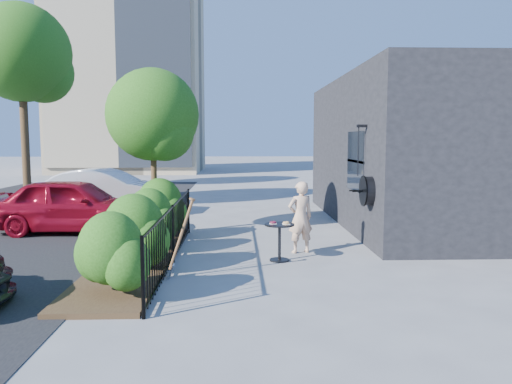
{
  "coord_description": "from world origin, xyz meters",
  "views": [
    {
      "loc": [
        -0.28,
        -9.28,
        2.31
      ],
      "look_at": [
        0.11,
        1.25,
        1.2
      ],
      "focal_mm": 35.0,
      "sensor_mm": 36.0,
      "label": 1
    }
  ],
  "objects_px": {
    "patio_tree": "(155,120)",
    "woman": "(300,217)",
    "shovel": "(179,242)",
    "street_tree_far": "(22,59)",
    "cafe_table": "(280,235)",
    "car_red": "(74,205)",
    "car_silver": "(106,191)"
  },
  "relations": [
    {
      "from": "cafe_table",
      "to": "car_red",
      "type": "xyz_separation_m",
      "value": [
        -4.88,
        3.12,
        0.19
      ]
    },
    {
      "from": "car_silver",
      "to": "cafe_table",
      "type": "bearing_deg",
      "value": -136.44
    },
    {
      "from": "cafe_table",
      "to": "shovel",
      "type": "height_order",
      "value": "shovel"
    },
    {
      "from": "street_tree_far",
      "to": "woman",
      "type": "height_order",
      "value": "street_tree_far"
    },
    {
      "from": "car_red",
      "to": "patio_tree",
      "type": "bearing_deg",
      "value": -98.85
    },
    {
      "from": "cafe_table",
      "to": "car_silver",
      "type": "bearing_deg",
      "value": 127.23
    },
    {
      "from": "shovel",
      "to": "woman",
      "type": "bearing_deg",
      "value": 38.74
    },
    {
      "from": "cafe_table",
      "to": "patio_tree",
      "type": "bearing_deg",
      "value": 135.45
    },
    {
      "from": "car_red",
      "to": "car_silver",
      "type": "height_order",
      "value": "car_silver"
    },
    {
      "from": "street_tree_far",
      "to": "woman",
      "type": "distance_m",
      "value": 17.93
    },
    {
      "from": "woman",
      "to": "shovel",
      "type": "bearing_deg",
      "value": 21.81
    },
    {
      "from": "woman",
      "to": "shovel",
      "type": "relative_size",
      "value": 1.06
    },
    {
      "from": "street_tree_far",
      "to": "shovel",
      "type": "height_order",
      "value": "street_tree_far"
    },
    {
      "from": "patio_tree",
      "to": "street_tree_far",
      "type": "bearing_deg",
      "value": 124.51
    },
    {
      "from": "woman",
      "to": "cafe_table",
      "type": "bearing_deg",
      "value": 37.66
    },
    {
      "from": "shovel",
      "to": "patio_tree",
      "type": "bearing_deg",
      "value": 104.35
    },
    {
      "from": "street_tree_far",
      "to": "cafe_table",
      "type": "bearing_deg",
      "value": -53.08
    },
    {
      "from": "cafe_table",
      "to": "woman",
      "type": "relative_size",
      "value": 0.52
    },
    {
      "from": "patio_tree",
      "to": "car_red",
      "type": "relative_size",
      "value": 0.98
    },
    {
      "from": "patio_tree",
      "to": "car_silver",
      "type": "xyz_separation_m",
      "value": [
        -2.2,
        3.8,
        -2.07
      ]
    },
    {
      "from": "patio_tree",
      "to": "car_silver",
      "type": "distance_m",
      "value": 4.85
    },
    {
      "from": "street_tree_far",
      "to": "shovel",
      "type": "relative_size",
      "value": 5.98
    },
    {
      "from": "patio_tree",
      "to": "woman",
      "type": "xyz_separation_m",
      "value": [
        3.23,
        -2.03,
        -2.03
      ]
    },
    {
      "from": "patio_tree",
      "to": "cafe_table",
      "type": "bearing_deg",
      "value": -44.55
    },
    {
      "from": "cafe_table",
      "to": "woman",
      "type": "distance_m",
      "value": 0.87
    },
    {
      "from": "shovel",
      "to": "street_tree_far",
      "type": "bearing_deg",
      "value": 120.0
    },
    {
      "from": "car_silver",
      "to": "woman",
      "type": "bearing_deg",
      "value": -130.72
    },
    {
      "from": "car_red",
      "to": "woman",
      "type": "bearing_deg",
      "value": -112.41
    },
    {
      "from": "patio_tree",
      "to": "shovel",
      "type": "xyz_separation_m",
      "value": [
        0.98,
        -3.83,
        -2.16
      ]
    },
    {
      "from": "patio_tree",
      "to": "woman",
      "type": "relative_size",
      "value": 2.69
    },
    {
      "from": "street_tree_far",
      "to": "car_red",
      "type": "height_order",
      "value": "street_tree_far"
    },
    {
      "from": "patio_tree",
      "to": "street_tree_far",
      "type": "xyz_separation_m",
      "value": [
        -7.7,
        11.2,
        3.15
      ]
    }
  ]
}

